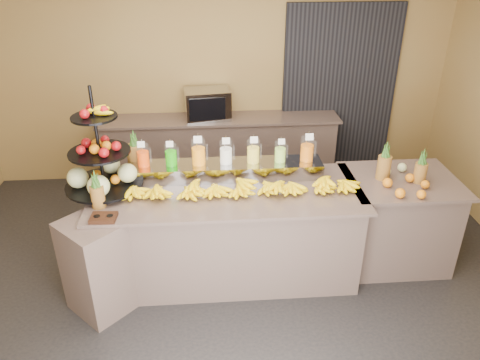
{
  "coord_description": "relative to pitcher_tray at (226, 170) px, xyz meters",
  "views": [
    {
      "loc": [
        -0.17,
        -3.46,
        3.02
      ],
      "look_at": [
        0.12,
        0.3,
        1.04
      ],
      "focal_mm": 35.0,
      "sensor_mm": 36.0,
      "label": 1
    }
  ],
  "objects": [
    {
      "name": "juice_pitcher_lime",
      "position": [
        0.52,
        -0.0,
        0.16
      ],
      "size": [
        0.11,
        0.11,
        0.26
      ],
      "color": "silver",
      "rests_on": "pitcher_tray"
    },
    {
      "name": "condiment_caddy",
      "position": [
        -1.05,
        -0.69,
        -0.06
      ],
      "size": [
        0.22,
        0.17,
        0.03
      ],
      "primitive_type": "cube",
      "rotation": [
        0.0,
        0.0,
        -0.06
      ],
      "color": "black",
      "rests_on": "buffet_counter"
    },
    {
      "name": "juice_pitcher_orange_a",
      "position": [
        -0.78,
        -0.0,
        0.17
      ],
      "size": [
        0.12,
        0.12,
        0.28
      ],
      "color": "silver",
      "rests_on": "pitcher_tray"
    },
    {
      "name": "buffet_counter",
      "position": [
        -0.12,
        -0.32,
        -0.54
      ],
      "size": [
        2.75,
        1.25,
        0.93
      ],
      "color": "gray",
      "rests_on": "ground"
    },
    {
      "name": "juice_pitcher_milk",
      "position": [
        -0.0,
        -0.0,
        0.17
      ],
      "size": [
        0.12,
        0.13,
        0.3
      ],
      "color": "silver",
      "rests_on": "pitcher_tray"
    },
    {
      "name": "right_fruit_pile",
      "position": [
        1.64,
        -0.29,
        -0.0
      ],
      "size": [
        0.44,
        0.42,
        0.23
      ],
      "color": "brown",
      "rests_on": "right_counter"
    },
    {
      "name": "back_ledge",
      "position": [
        -0.01,
        1.67,
        -0.54
      ],
      "size": [
        3.1,
        0.55,
        0.93
      ],
      "color": "gray",
      "rests_on": "ground"
    },
    {
      "name": "juice_pitcher_orange_b",
      "position": [
        -0.26,
        -0.0,
        0.18
      ],
      "size": [
        0.13,
        0.14,
        0.32
      ],
      "color": "silver",
      "rests_on": "pitcher_tray"
    },
    {
      "name": "pineapple_left_b",
      "position": [
        -0.88,
        0.17,
        0.1
      ],
      "size": [
        0.16,
        0.16,
        0.45
      ],
      "rotation": [
        0.0,
        0.0,
        -0.31
      ],
      "color": "brown",
      "rests_on": "buffet_counter"
    },
    {
      "name": "pineapple_left_a",
      "position": [
        -1.13,
        -0.48,
        0.06
      ],
      "size": [
        0.12,
        0.12,
        0.36
      ],
      "rotation": [
        0.0,
        0.0,
        -0.2
      ],
      "color": "brown",
      "rests_on": "buffet_counter"
    },
    {
      "name": "juice_pitcher_orange_c",
      "position": [
        0.78,
        -0.0,
        0.18
      ],
      "size": [
        0.13,
        0.13,
        0.31
      ],
      "color": "silver",
      "rests_on": "pitcher_tray"
    },
    {
      "name": "room_envelope",
      "position": [
        0.18,
        0.21,
        0.87
      ],
      "size": [
        6.04,
        5.02,
        2.82
      ],
      "color": "olive",
      "rests_on": "ground"
    },
    {
      "name": "pitcher_tray",
      "position": [
        0.0,
        0.0,
        0.0
      ],
      "size": [
        1.85,
        0.3,
        0.15
      ],
      "primitive_type": "cube",
      "color": "gray",
      "rests_on": "buffet_counter"
    },
    {
      "name": "oven_warmer",
      "position": [
        -0.16,
        1.67,
        0.11
      ],
      "size": [
        0.61,
        0.46,
        0.37
      ],
      "primitive_type": "cube",
      "rotation": [
        0.0,
        0.0,
        0.12
      ],
      "color": "gray",
      "rests_on": "back_ledge"
    },
    {
      "name": "juice_pitcher_lemon",
      "position": [
        0.26,
        -0.0,
        0.18
      ],
      "size": [
        0.12,
        0.13,
        0.3
      ],
      "color": "silver",
      "rests_on": "pitcher_tray"
    },
    {
      "name": "fruit_stand",
      "position": [
        -1.08,
        -0.17,
        0.17
      ],
      "size": [
        0.87,
        0.87,
        0.99
      ],
      "rotation": [
        0.0,
        0.0,
        0.29
      ],
      "color": "black",
      "rests_on": "buffet_counter"
    },
    {
      "name": "right_counter",
      "position": [
        1.69,
        -0.18,
        -0.54
      ],
      "size": [
        1.08,
        0.88,
        0.93
      ],
      "color": "gray",
      "rests_on": "ground"
    },
    {
      "name": "juice_pitcher_green",
      "position": [
        -0.52,
        -0.0,
        0.17
      ],
      "size": [
        0.11,
        0.12,
        0.28
      ],
      "color": "silver",
      "rests_on": "pitcher_tray"
    },
    {
      "name": "banana_heap",
      "position": [
        0.1,
        -0.33,
        0.0
      ],
      "size": [
        2.19,
        0.2,
        0.18
      ],
      "color": "yellow",
      "rests_on": "buffet_counter"
    },
    {
      "name": "ground",
      "position": [
        -0.01,
        -0.58,
        -1.01
      ],
      "size": [
        6.0,
        6.0,
        0.0
      ],
      "primitive_type": "plane",
      "color": "black",
      "rests_on": "ground"
    }
  ]
}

